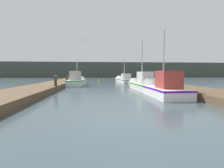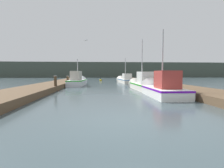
{
  "view_description": "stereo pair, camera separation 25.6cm",
  "coord_description": "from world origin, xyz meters",
  "px_view_note": "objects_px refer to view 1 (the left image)",
  "views": [
    {
      "loc": [
        -1.09,
        -4.97,
        1.44
      ],
      "look_at": [
        0.43,
        10.99,
        0.42
      ],
      "focal_mm": 28.0,
      "sensor_mm": 36.0,
      "label": 1
    },
    {
      "loc": [
        -0.84,
        -5.0,
        1.44
      ],
      "look_at": [
        0.43,
        10.99,
        0.42
      ],
      "focal_mm": 28.0,
      "sensor_mm": 36.0,
      "label": 2
    }
  ],
  "objects_px": {
    "fishing_boat_3": "(123,80)",
    "seagull_lead": "(85,40)",
    "fishing_boat_0": "(162,88)",
    "fishing_boat_1": "(141,84)",
    "mooring_piling_1": "(141,80)",
    "channel_buoy": "(99,80)",
    "mooring_piling_0": "(56,83)",
    "fishing_boat_2": "(77,81)",
    "mooring_piling_2": "(67,81)"
  },
  "relations": [
    {
      "from": "fishing_boat_3",
      "to": "seagull_lead",
      "type": "height_order",
      "value": "seagull_lead"
    },
    {
      "from": "fishing_boat_0",
      "to": "fishing_boat_1",
      "type": "bearing_deg",
      "value": 92.25
    },
    {
      "from": "fishing_boat_0",
      "to": "mooring_piling_1",
      "type": "relative_size",
      "value": 3.77
    },
    {
      "from": "mooring_piling_1",
      "to": "channel_buoy",
      "type": "relative_size",
      "value": 1.36
    },
    {
      "from": "fishing_boat_0",
      "to": "mooring_piling_0",
      "type": "bearing_deg",
      "value": 154.81
    },
    {
      "from": "fishing_boat_1",
      "to": "seagull_lead",
      "type": "relative_size",
      "value": 9.97
    },
    {
      "from": "mooring_piling_1",
      "to": "channel_buoy",
      "type": "height_order",
      "value": "mooring_piling_1"
    },
    {
      "from": "fishing_boat_2",
      "to": "seagull_lead",
      "type": "height_order",
      "value": "seagull_lead"
    },
    {
      "from": "mooring_piling_0",
      "to": "mooring_piling_2",
      "type": "relative_size",
      "value": 1.1
    },
    {
      "from": "fishing_boat_0",
      "to": "seagull_lead",
      "type": "relative_size",
      "value": 8.81
    },
    {
      "from": "seagull_lead",
      "to": "fishing_boat_1",
      "type": "bearing_deg",
      "value": 156.16
    },
    {
      "from": "mooring_piling_0",
      "to": "mooring_piling_2",
      "type": "distance_m",
      "value": 5.68
    },
    {
      "from": "fishing_boat_2",
      "to": "mooring_piling_1",
      "type": "distance_m",
      "value": 7.38
    },
    {
      "from": "mooring_piling_2",
      "to": "fishing_boat_1",
      "type": "bearing_deg",
      "value": -33.32
    },
    {
      "from": "fishing_boat_2",
      "to": "mooring_piling_0",
      "type": "bearing_deg",
      "value": -97.26
    },
    {
      "from": "fishing_boat_0",
      "to": "fishing_boat_2",
      "type": "distance_m",
      "value": 11.62
    },
    {
      "from": "fishing_boat_1",
      "to": "mooring_piling_2",
      "type": "xyz_separation_m",
      "value": [
        -7.27,
        4.78,
        0.09
      ]
    },
    {
      "from": "seagull_lead",
      "to": "channel_buoy",
      "type": "bearing_deg",
      "value": -76.03
    },
    {
      "from": "fishing_boat_1",
      "to": "mooring_piling_2",
      "type": "bearing_deg",
      "value": 145.72
    },
    {
      "from": "fishing_boat_2",
      "to": "mooring_piling_0",
      "type": "distance_m",
      "value": 6.27
    },
    {
      "from": "fishing_boat_0",
      "to": "channel_buoy",
      "type": "bearing_deg",
      "value": 100.17
    },
    {
      "from": "fishing_boat_1",
      "to": "mooring_piling_1",
      "type": "relative_size",
      "value": 4.27
    },
    {
      "from": "channel_buoy",
      "to": "seagull_lead",
      "type": "distance_m",
      "value": 11.99
    },
    {
      "from": "channel_buoy",
      "to": "mooring_piling_2",
      "type": "bearing_deg",
      "value": -108.35
    },
    {
      "from": "fishing_boat_1",
      "to": "fishing_boat_3",
      "type": "distance_m",
      "value": 10.74
    },
    {
      "from": "fishing_boat_0",
      "to": "mooring_piling_2",
      "type": "bearing_deg",
      "value": 129.27
    },
    {
      "from": "fishing_boat_3",
      "to": "channel_buoy",
      "type": "height_order",
      "value": "fishing_boat_3"
    },
    {
      "from": "fishing_boat_3",
      "to": "mooring_piling_0",
      "type": "relative_size",
      "value": 5.26
    },
    {
      "from": "fishing_boat_3",
      "to": "mooring_piling_2",
      "type": "distance_m",
      "value": 9.5
    },
    {
      "from": "mooring_piling_2",
      "to": "mooring_piling_0",
      "type": "bearing_deg",
      "value": -89.93
    },
    {
      "from": "fishing_boat_2",
      "to": "mooring_piling_2",
      "type": "height_order",
      "value": "fishing_boat_2"
    },
    {
      "from": "fishing_boat_0",
      "to": "mooring_piling_2",
      "type": "xyz_separation_m",
      "value": [
        -7.39,
        9.26,
        0.11
      ]
    },
    {
      "from": "fishing_boat_3",
      "to": "seagull_lead",
      "type": "distance_m",
      "value": 8.79
    },
    {
      "from": "mooring_piling_1",
      "to": "seagull_lead",
      "type": "xyz_separation_m",
      "value": [
        -6.43,
        1.35,
        4.65
      ]
    },
    {
      "from": "fishing_boat_0",
      "to": "channel_buoy",
      "type": "distance_m",
      "value": 21.25
    },
    {
      "from": "fishing_boat_2",
      "to": "mooring_piling_2",
      "type": "bearing_deg",
      "value": -152.64
    },
    {
      "from": "seagull_lead",
      "to": "fishing_boat_3",
      "type": "bearing_deg",
      "value": -113.69
    },
    {
      "from": "fishing_boat_0",
      "to": "seagull_lead",
      "type": "xyz_separation_m",
      "value": [
        -5.4,
        10.31,
        4.84
      ]
    },
    {
      "from": "fishing_boat_1",
      "to": "seagull_lead",
      "type": "bearing_deg",
      "value": 131.18
    },
    {
      "from": "mooring_piling_2",
      "to": "seagull_lead",
      "type": "distance_m",
      "value": 5.25
    },
    {
      "from": "mooring_piling_2",
      "to": "fishing_boat_2",
      "type": "bearing_deg",
      "value": 24.71
    },
    {
      "from": "mooring_piling_1",
      "to": "channel_buoy",
      "type": "xyz_separation_m",
      "value": [
        -4.54,
        11.99,
        -0.52
      ]
    },
    {
      "from": "fishing_boat_0",
      "to": "fishing_boat_3",
      "type": "height_order",
      "value": "fishing_boat_0"
    },
    {
      "from": "fishing_boat_1",
      "to": "mooring_piling_2",
      "type": "distance_m",
      "value": 8.7
    },
    {
      "from": "fishing_boat_2",
      "to": "channel_buoy",
      "type": "distance_m",
      "value": 11.55
    },
    {
      "from": "fishing_boat_3",
      "to": "mooring_piling_0",
      "type": "xyz_separation_m",
      "value": [
        -7.38,
        -11.64,
        0.23
      ]
    },
    {
      "from": "fishing_boat_1",
      "to": "mooring_piling_1",
      "type": "height_order",
      "value": "fishing_boat_1"
    },
    {
      "from": "fishing_boat_2",
      "to": "mooring_piling_0",
      "type": "relative_size",
      "value": 4.99
    },
    {
      "from": "fishing_boat_3",
      "to": "mooring_piling_1",
      "type": "height_order",
      "value": "fishing_boat_3"
    },
    {
      "from": "seagull_lead",
      "to": "fishing_boat_0",
      "type": "bearing_deg",
      "value": 141.67
    }
  ]
}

